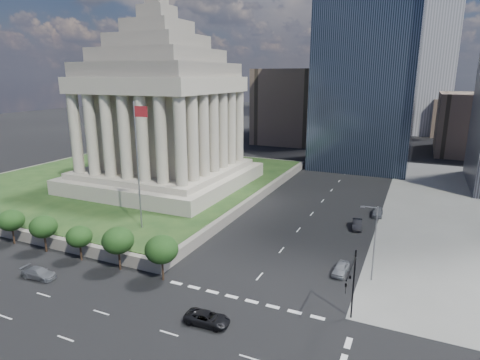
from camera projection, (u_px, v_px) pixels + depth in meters
The scene contains 16 objects.
ground at pixel (356, 161), 123.13m from camera, with size 500.00×500.00×0.00m, color black.
plaza_terrace at pixel (132, 181), 96.80m from camera, with size 66.00×70.00×1.80m, color slate.
plaza_lawn at pixel (132, 177), 96.56m from camera, with size 64.00×68.00×0.10m, color #193515.
war_memorial at pixel (161, 96), 85.47m from camera, with size 34.00×34.00×39.00m, color #A9A28E, non-canonical shape.
flagpole at pixel (138, 159), 61.55m from camera, with size 2.52×0.24×20.00m.
tree_row at pixel (28, 229), 60.75m from camera, with size 53.00×4.00×6.00m, color black, non-canonical shape.
midrise_glass at pixel (368, 59), 110.35m from camera, with size 26.00×26.00×60.00m, color black.
building_filler_ne at pixel (470, 124), 134.27m from camera, with size 20.00×30.00×20.00m, color brown.
building_filler_nw at pixel (292, 106), 158.02m from camera, with size 24.00×30.00×28.00m, color brown.
traffic_signal_ne at pixel (351, 282), 40.74m from camera, with size 0.30×5.74×8.00m.
street_lamp_north at pixel (373, 239), 50.27m from camera, with size 2.13×0.22×10.00m.
pickup_truck at pixel (207, 318), 42.36m from camera, with size 2.27×4.92×1.37m, color black.
suv_grey at pixel (39, 273), 52.04m from camera, with size 1.96×4.83×1.40m, color slate.
parked_sedan_near at pixel (341, 269), 53.22m from camera, with size 1.71×4.24×1.44m, color #93979B.
parked_sedan_mid at pixel (357, 224), 68.90m from camera, with size 4.63×1.61×1.52m, color black.
parked_sedan_far at pixel (377, 212), 75.01m from camera, with size 4.60×1.85×1.57m, color slate.
Camera 1 is at (17.35, -24.52, 25.55)m, focal length 30.00 mm.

